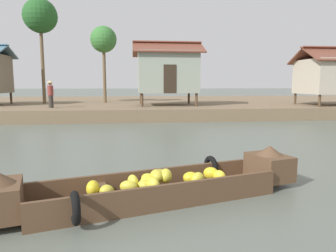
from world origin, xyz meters
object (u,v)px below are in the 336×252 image
Objects in this scene: banana_boat at (157,185)px; palm_tree_mid at (40,17)px; stilt_house_mid_right at (332,76)px; palm_tree_near at (104,40)px; stilt_house_mid_left at (167,72)px; vendor_person at (51,93)px.

banana_boat is 20.86m from palm_tree_mid.
palm_tree_near reaches higher than stilt_house_mid_right.
stilt_house_mid_left is 10.13m from palm_tree_mid.
banana_boat is 1.29× the size of stilt_house_mid_right.
palm_tree_mid reaches higher than palm_tree_near.
palm_tree_near is 4.68m from palm_tree_mid.
stilt_house_mid_left is 11.20m from stilt_house_mid_right.
banana_boat is at bearing -97.04° from stilt_house_mid_left.
banana_boat is 0.79× the size of palm_tree_mid.
stilt_house_mid_left reaches higher than stilt_house_mid_right.
vendor_person is (-18.44, -0.25, -1.08)m from stilt_house_mid_right.
palm_tree_near reaches higher than banana_boat.
palm_tree_mid reaches higher than stilt_house_mid_left.
stilt_house_mid_left is at bearing 12.24° from vendor_person.
stilt_house_mid_left is 1.01× the size of stilt_house_mid_right.
palm_tree_near is at bearing 142.03° from stilt_house_mid_left.
vendor_person is at bearing -167.76° from stilt_house_mid_left.
vendor_person is (-2.81, -5.10, -3.82)m from palm_tree_near.
stilt_house_mid_right is (11.12, -1.34, -0.28)m from stilt_house_mid_left.
stilt_house_mid_left reaches higher than banana_boat.
palm_tree_mid reaches higher than stilt_house_mid_right.
banana_boat is at bearing -69.41° from palm_tree_mid.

